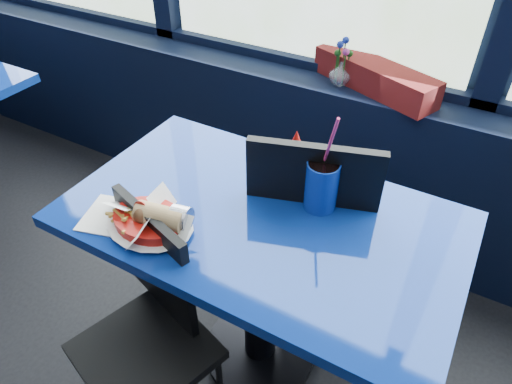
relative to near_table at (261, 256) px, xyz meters
name	(u,v)px	position (x,y,z in m)	size (l,w,h in m)	color
window_sill	(292,146)	(-0.30, 0.87, -0.17)	(5.00, 0.26, 0.80)	black
near_table	(261,256)	(0.00, 0.00, 0.00)	(1.20, 0.70, 0.75)	black
chair_near_front	(151,318)	(-0.22, -0.32, -0.10)	(0.47, 0.47, 0.82)	black
chair_near_back	(330,228)	(0.14, 0.25, -0.02)	(0.54, 0.54, 0.96)	black
planter_box	(374,76)	(0.05, 0.88, 0.29)	(0.56, 0.14, 0.11)	maroon
flower_vase	(341,71)	(-0.09, 0.85, 0.29)	(0.12, 0.12, 0.20)	silver
food_basket	(151,220)	(-0.25, -0.21, 0.21)	(0.28, 0.28, 0.09)	#B6120C
ketchup_bottle	(295,165)	(0.03, 0.16, 0.28)	(0.06, 0.06, 0.22)	#B6120C
soda_cup	(322,185)	(0.14, 0.13, 0.27)	(0.10, 0.10, 0.34)	#0D3098
napkin	(113,216)	(-0.39, -0.23, 0.18)	(0.17, 0.17, 0.00)	white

